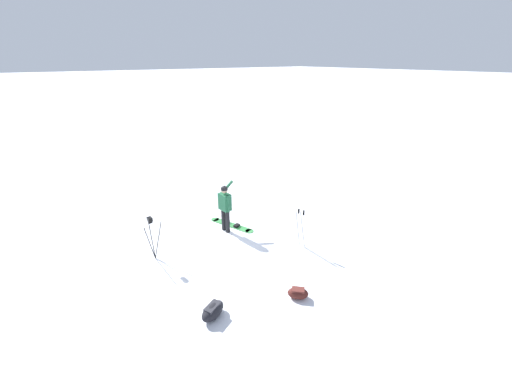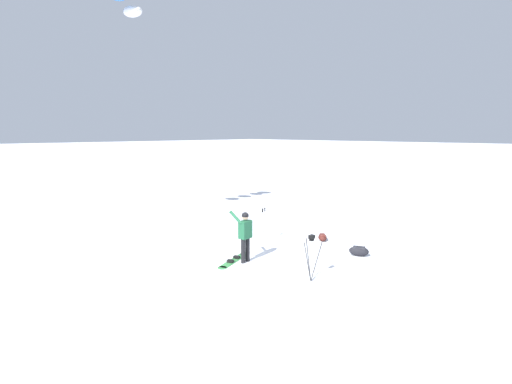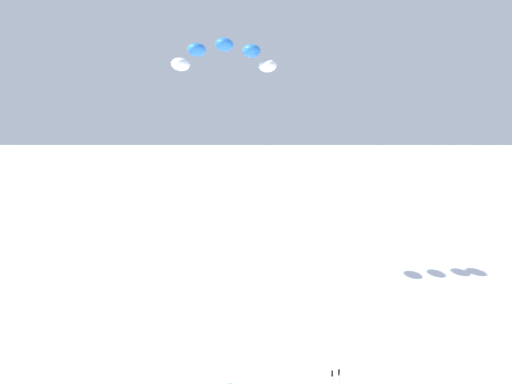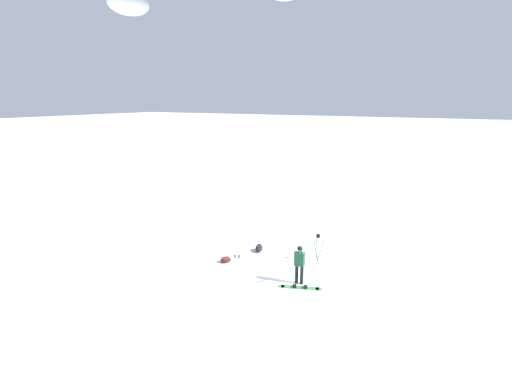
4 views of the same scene
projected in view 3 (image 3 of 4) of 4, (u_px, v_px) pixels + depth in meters
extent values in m
ellipsoid|color=white|center=(268.00, 66.00, 12.48)|extent=(1.04, 0.78, 0.44)
ellipsoid|color=blue|center=(251.00, 51.00, 12.33)|extent=(1.04, 0.78, 0.44)
ellipsoid|color=blue|center=(224.00, 45.00, 12.20)|extent=(1.04, 0.78, 0.44)
ellipsoid|color=blue|center=(197.00, 50.00, 12.15)|extent=(1.04, 0.78, 0.44)
ellipsoid|color=white|center=(181.00, 64.00, 12.19)|extent=(1.04, 0.78, 0.44)
cylinder|color=black|center=(332.00, 373.00, 7.66)|extent=(0.05, 0.05, 0.14)
cylinder|color=black|center=(339.00, 372.00, 7.70)|extent=(0.05, 0.05, 0.14)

